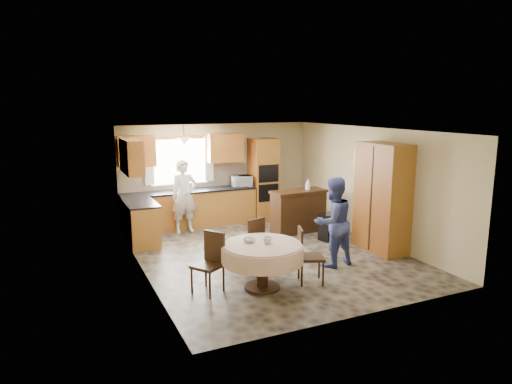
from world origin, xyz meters
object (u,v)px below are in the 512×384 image
object	(u,v)px
dining_table	(262,254)
person_dining	(333,222)
chair_back	(252,241)
chair_left	(210,259)
sideboard	(298,212)
oven_tower	(263,179)
person_sink	(184,196)
chair_right	(307,253)
cupboard	(382,198)

from	to	relation	value
dining_table	person_dining	size ratio (longest dim) A/B	0.80
chair_back	person_dining	bearing A→B (deg)	144.16
chair_left	chair_back	distance (m)	1.17
sideboard	dining_table	xyz separation A→B (m)	(-2.21, -2.70, 0.12)
oven_tower	dining_table	xyz separation A→B (m)	(-2.01, -4.20, -0.46)
person_sink	dining_table	bearing A→B (deg)	-91.41
chair_left	dining_table	bearing A→B (deg)	39.54
sideboard	dining_table	bearing A→B (deg)	-132.62
dining_table	person_dining	bearing A→B (deg)	15.05
chair_left	chair_right	xyz separation A→B (m)	(1.59, -0.33, -0.01)
oven_tower	person_sink	world-z (taller)	oven_tower
cupboard	chair_back	xyz separation A→B (m)	(-2.88, 0.06, -0.57)
chair_right	sideboard	bearing A→B (deg)	-5.51
chair_left	person_sink	xyz separation A→B (m)	(0.57, 3.56, 0.32)
dining_table	chair_back	world-z (taller)	chair_back
person_sink	chair_right	bearing A→B (deg)	-80.29
sideboard	person_sink	bearing A→B (deg)	152.26
chair_right	person_sink	xyz separation A→B (m)	(-1.01, 3.90, 0.33)
cupboard	dining_table	bearing A→B (deg)	-165.63
sideboard	cupboard	size ratio (longest dim) A/B	0.59
cupboard	chair_right	bearing A→B (deg)	-159.11
oven_tower	person_dining	bearing A→B (deg)	-95.33
cupboard	person_sink	distance (m)	4.49
dining_table	person_sink	distance (m)	3.83
cupboard	chair_left	distance (m)	3.97
chair_back	person_dining	size ratio (longest dim) A/B	0.59
cupboard	person_dining	world-z (taller)	cupboard
chair_right	chair_back	bearing A→B (deg)	53.45
cupboard	person_sink	world-z (taller)	cupboard
oven_tower	dining_table	world-z (taller)	oven_tower
chair_right	chair_left	bearing A→B (deg)	99.77
cupboard	person_dining	size ratio (longest dim) A/B	1.33
sideboard	cupboard	distance (m)	2.19
chair_left	person_dining	world-z (taller)	person_dining
chair_back	person_dining	distance (m)	1.55
sideboard	chair_left	bearing A→B (deg)	-144.17
oven_tower	cupboard	world-z (taller)	cupboard
oven_tower	cupboard	size ratio (longest dim) A/B	0.95
chair_back	chair_left	bearing A→B (deg)	10.90
sideboard	chair_left	size ratio (longest dim) A/B	1.35
person_sink	chair_left	bearing A→B (deg)	-104.03
chair_right	person_sink	bearing A→B (deg)	36.22
chair_back	person_sink	size ratio (longest dim) A/B	0.57
dining_table	chair_back	distance (m)	0.88
oven_tower	dining_table	size ratio (longest dim) A/B	1.58
cupboard	person_dining	xyz separation A→B (m)	(-1.42, -0.34, -0.27)
person_sink	person_dining	bearing A→B (deg)	-65.51
oven_tower	person_sink	distance (m)	2.28
sideboard	dining_table	size ratio (longest dim) A/B	0.98
dining_table	person_dining	distance (m)	1.74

